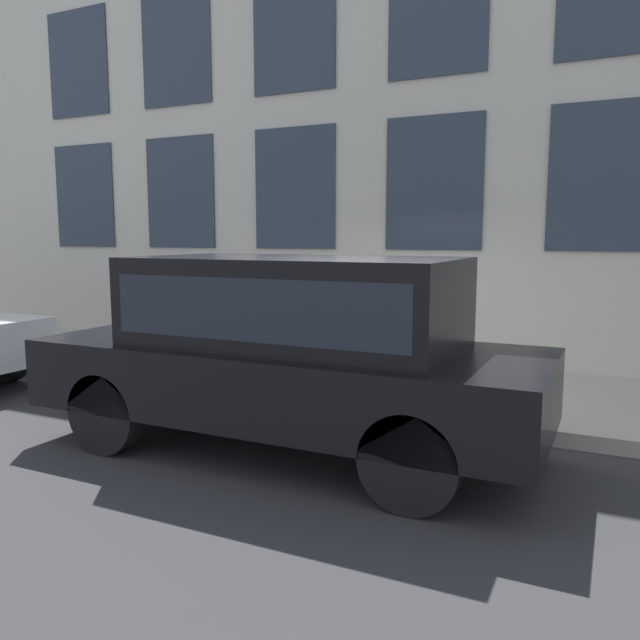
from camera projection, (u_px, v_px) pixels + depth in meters
The scene contains 6 objects.
ground_plane at pixel (358, 421), 7.19m from camera, with size 80.00×80.00×0.00m, color #2D2D30.
sidewalk at pixel (399, 386), 8.52m from camera, with size 3.00×60.00×0.17m.
building_facade at pixel (439, 84), 9.42m from camera, with size 0.33×40.00×8.80m.
fire_hydrant at pixel (342, 360), 7.91m from camera, with size 0.28×0.41×0.76m.
person at pixel (299, 309), 8.61m from camera, with size 0.38×0.25×1.57m.
parked_truck_black_near at pixel (290, 342), 6.03m from camera, with size 1.87×4.97×1.91m.
Camera 1 is at (-6.47, -2.63, 2.11)m, focal length 35.00 mm.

